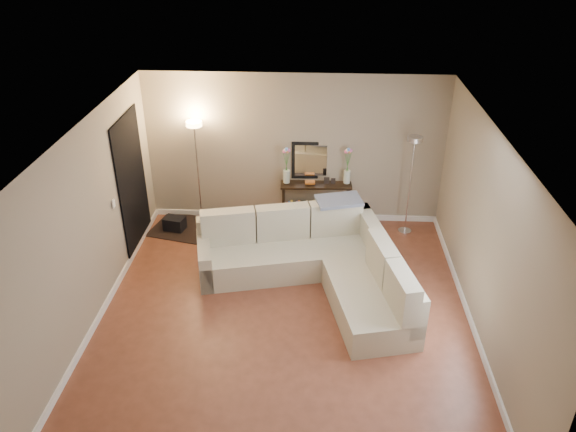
# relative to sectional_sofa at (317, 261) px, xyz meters

# --- Properties ---
(floor) EXTENTS (5.00, 5.50, 0.01)m
(floor) POSITION_rel_sectional_sofa_xyz_m (-0.42, -0.82, -0.36)
(floor) COLOR brown
(floor) RESTS_ON ground
(ceiling) EXTENTS (5.00, 5.50, 0.01)m
(ceiling) POSITION_rel_sectional_sofa_xyz_m (-0.42, -0.82, 2.25)
(ceiling) COLOR white
(ceiling) RESTS_ON ground
(wall_back) EXTENTS (5.00, 0.02, 2.60)m
(wall_back) POSITION_rel_sectional_sofa_xyz_m (-0.42, 1.94, 0.95)
(wall_back) COLOR gray
(wall_back) RESTS_ON ground
(wall_front) EXTENTS (5.00, 0.02, 2.60)m
(wall_front) POSITION_rel_sectional_sofa_xyz_m (-0.42, -3.58, 0.95)
(wall_front) COLOR gray
(wall_front) RESTS_ON ground
(wall_left) EXTENTS (0.02, 5.50, 2.60)m
(wall_left) POSITION_rel_sectional_sofa_xyz_m (-2.93, -0.82, 0.95)
(wall_left) COLOR gray
(wall_left) RESTS_ON ground
(wall_right) EXTENTS (0.02, 5.50, 2.60)m
(wall_right) POSITION_rel_sectional_sofa_xyz_m (2.09, -0.82, 0.95)
(wall_right) COLOR gray
(wall_right) RESTS_ON ground
(baseboard_back) EXTENTS (5.00, 0.03, 0.10)m
(baseboard_back) POSITION_rel_sectional_sofa_xyz_m (-0.42, 1.91, -0.30)
(baseboard_back) COLOR white
(baseboard_back) RESTS_ON ground
(baseboard_left) EXTENTS (0.03, 5.50, 0.10)m
(baseboard_left) POSITION_rel_sectional_sofa_xyz_m (-2.91, -0.82, -0.30)
(baseboard_left) COLOR white
(baseboard_left) RESTS_ON ground
(baseboard_right) EXTENTS (0.03, 5.50, 0.10)m
(baseboard_right) POSITION_rel_sectional_sofa_xyz_m (2.06, -0.82, -0.30)
(baseboard_right) COLOR white
(baseboard_right) RESTS_ON ground
(doorway) EXTENTS (0.02, 1.20, 2.20)m
(doorway) POSITION_rel_sectional_sofa_xyz_m (-2.90, 0.88, 0.75)
(doorway) COLOR black
(doorway) RESTS_ON ground
(switch_plate) EXTENTS (0.02, 0.08, 0.12)m
(switch_plate) POSITION_rel_sectional_sofa_xyz_m (-2.90, 0.03, 0.85)
(switch_plate) COLOR white
(switch_plate) RESTS_ON ground
(sectional_sofa) EXTENTS (3.21, 2.73, 0.95)m
(sectional_sofa) POSITION_rel_sectional_sofa_xyz_m (0.00, 0.00, 0.00)
(sectional_sofa) COLOR beige
(sectional_sofa) RESTS_ON floor
(throw_blanket) EXTENTS (0.76, 0.57, 0.09)m
(throw_blanket) POSITION_rel_sectional_sofa_xyz_m (0.31, 0.76, 0.61)
(throw_blanket) COLOR slate
(throw_blanket) RESTS_ON sectional_sofa
(console_table) EXTENTS (1.22, 0.38, 0.74)m
(console_table) POSITION_rel_sectional_sofa_xyz_m (-0.12, 1.78, 0.07)
(console_table) COLOR black
(console_table) RESTS_ON floor
(leaning_mirror) EXTENTS (0.86, 0.08, 0.67)m
(leaning_mirror) POSITION_rel_sectional_sofa_xyz_m (-0.04, 1.94, 0.76)
(leaning_mirror) COLOR black
(leaning_mirror) RESTS_ON console_table
(table_decor) EXTENTS (0.51, 0.12, 0.12)m
(table_decor) POSITION_rel_sectional_sofa_xyz_m (-0.04, 1.75, 0.45)
(table_decor) COLOR #C26522
(table_decor) RESTS_ON console_table
(flower_vase_left) EXTENTS (0.14, 0.12, 0.64)m
(flower_vase_left) POSITION_rel_sectional_sofa_xyz_m (-0.54, 1.76, 0.69)
(flower_vase_left) COLOR silver
(flower_vase_left) RESTS_ON console_table
(flower_vase_right) EXTENTS (0.14, 0.12, 0.64)m
(flower_vase_right) POSITION_rel_sectional_sofa_xyz_m (0.48, 1.81, 0.69)
(flower_vase_right) COLOR silver
(flower_vase_right) RESTS_ON console_table
(floor_lamp_lit) EXTENTS (0.31, 0.31, 1.84)m
(floor_lamp_lit) POSITION_rel_sectional_sofa_xyz_m (-2.05, 1.74, 0.94)
(floor_lamp_lit) COLOR silver
(floor_lamp_lit) RESTS_ON floor
(floor_lamp_unlit) EXTENTS (0.31, 0.31, 1.72)m
(floor_lamp_unlit) POSITION_rel_sectional_sofa_xyz_m (1.50, 1.53, 0.87)
(floor_lamp_unlit) COLOR silver
(floor_lamp_unlit) RESTS_ON floor
(charcoal_rug) EXTENTS (1.37, 1.15, 0.02)m
(charcoal_rug) POSITION_rel_sectional_sofa_xyz_m (-2.23, 1.42, -0.34)
(charcoal_rug) COLOR black
(charcoal_rug) RESTS_ON floor
(black_bag) EXTENTS (0.39, 0.31, 0.22)m
(black_bag) POSITION_rel_sectional_sofa_xyz_m (-2.44, 1.37, -0.22)
(black_bag) COLOR black
(black_bag) RESTS_ON charcoal_rug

